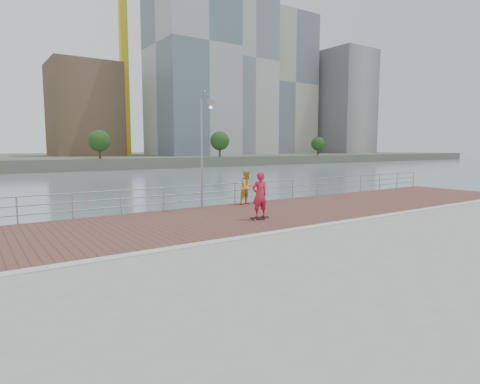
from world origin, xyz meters
TOP-DOWN VIEW (x-y plane):
  - water at (0.00, 0.00)m, footprint 400.00×400.00m
  - seawall at (0.00, -5.00)m, footprint 40.00×24.00m
  - brick_lane at (0.00, 3.60)m, footprint 40.00×6.80m
  - curb at (0.00, 0.00)m, footprint 40.00×0.40m
  - far_shore at (0.00, 122.50)m, footprint 320.00×95.00m
  - guardrail at (0.00, 7.00)m, footprint 39.06×0.06m
  - street_lamp at (0.81, 6.10)m, footprint 0.40×1.15m
  - skateboard at (1.29, 2.44)m, footprint 0.86×0.29m
  - skateboarder at (1.29, 2.44)m, footprint 0.73×0.52m
  - bystander at (3.45, 6.38)m, footprint 0.99×0.84m
  - tower_crane at (27.36, 104.00)m, footprint 47.00×2.00m
  - skyline at (33.52, 104.38)m, footprint 233.00×41.00m
  - shoreline_trees at (0.65, 77.00)m, footprint 144.60×5.07m

SIDE VIEW (x-z plane):
  - water at x=0.00m, z-range -2.00..-2.00m
  - seawall at x=0.00m, z-range -2.00..0.00m
  - far_shore at x=0.00m, z-range -2.00..0.50m
  - brick_lane at x=0.00m, z-range 0.00..0.02m
  - curb at x=0.00m, z-range 0.00..0.06m
  - skateboard at x=1.29m, z-range 0.05..0.14m
  - guardrail at x=0.00m, z-range 0.13..1.25m
  - bystander at x=3.45m, z-range 0.02..1.84m
  - skateboarder at x=1.29m, z-range 0.10..2.01m
  - street_lamp at x=0.81m, z-range 1.14..6.58m
  - shoreline_trees at x=0.65m, z-range 0.97..7.72m
  - skyline at x=33.52m, z-range -6.74..56.65m
  - tower_crane at x=27.36m, z-range 8.15..58.85m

